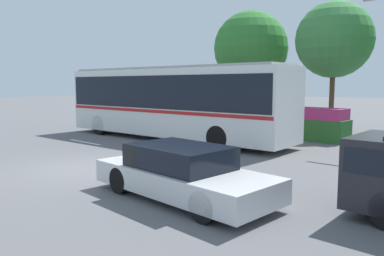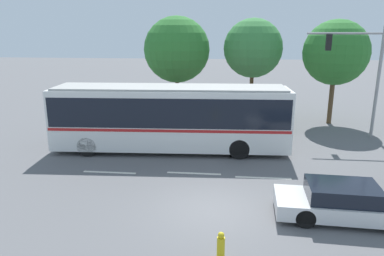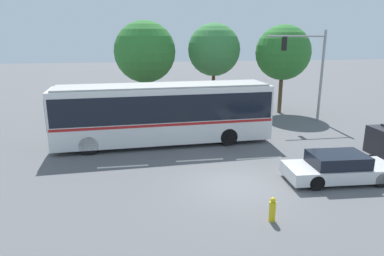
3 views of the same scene
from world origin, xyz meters
TOP-DOWN VIEW (x-y plane):
  - ground_plane at (0.00, 0.00)m, footprint 140.00×140.00m
  - city_bus at (-2.51, 6.24)m, footprint 12.23×3.12m
  - sedan_foreground at (4.40, -0.22)m, footprint 4.65×2.03m
  - traffic_light_pole at (8.05, 9.94)m, footprint 4.27×0.24m
  - flowering_hedge at (-1.16, 10.58)m, footprint 10.63×1.30m
  - street_tree_left at (-3.24, 13.93)m, footprint 4.61×4.61m
  - street_tree_centre at (2.05, 13.89)m, footprint 4.03×4.03m
  - street_tree_right at (7.35, 13.05)m, footprint 4.23×4.23m
  - fire_hydrant at (0.36, -2.94)m, footprint 0.22×0.22m
  - lane_stripe_near at (-0.98, 3.18)m, footprint 2.40×0.16m
  - lane_stripe_mid at (2.04, 2.97)m, footprint 2.40×0.16m
  - lane_stripe_far at (-4.75, 2.90)m, footprint 2.40×0.16m

SIDE VIEW (x-z plane):
  - ground_plane at x=0.00m, z-range 0.00..0.00m
  - lane_stripe_near at x=-0.98m, z-range 0.00..0.01m
  - lane_stripe_mid at x=2.04m, z-range 0.00..0.01m
  - lane_stripe_far at x=-4.75m, z-range 0.00..0.01m
  - fire_hydrant at x=0.36m, z-range -0.02..0.84m
  - sedan_foreground at x=4.40m, z-range -0.03..1.20m
  - flowering_hedge at x=-1.16m, z-range -0.01..1.51m
  - city_bus at x=-2.51m, z-range 0.23..3.64m
  - traffic_light_pole at x=8.05m, z-range 0.93..7.35m
  - street_tree_right at x=7.35m, z-range 1.31..8.18m
  - street_tree_left at x=-3.24m, z-range 1.26..8.41m
  - street_tree_centre at x=2.05m, z-range 1.46..8.45m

